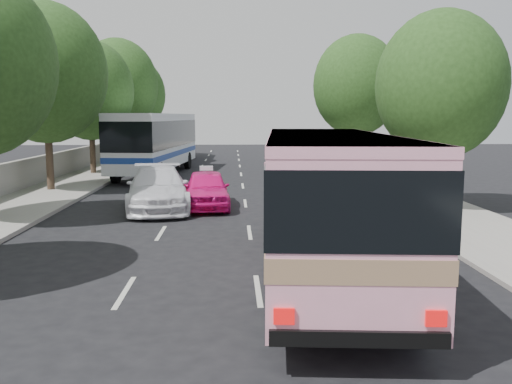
{
  "coord_description": "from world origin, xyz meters",
  "views": [
    {
      "loc": [
        0.46,
        -13.44,
        3.79
      ],
      "look_at": [
        1.13,
        2.16,
        1.6
      ],
      "focal_mm": 38.0,
      "sensor_mm": 36.0,
      "label": 1
    }
  ],
  "objects": [
    {
      "name": "pink_taxi",
      "position": [
        -0.64,
        8.97,
        0.78
      ],
      "size": [
        2.09,
        4.68,
        1.56
      ],
      "primitive_type": "imported",
      "rotation": [
        0.0,
        0.0,
        0.05
      ],
      "color": "#F61586",
      "rests_on": "ground"
    },
    {
      "name": "tree_left_c",
      "position": [
        -8.62,
        13.94,
        6.12
      ],
      "size": [
        6.0,
        6.0,
        9.35
      ],
      "color": "#38281E",
      "rests_on": "ground"
    },
    {
      "name": "tour_coach_front",
      "position": [
        -4.5,
        22.04,
        2.38
      ],
      "size": [
        4.19,
        13.43,
        3.95
      ],
      "rotation": [
        0.0,
        0.0,
        -0.1
      ],
      "color": "white",
      "rests_on": "ground"
    },
    {
      "name": "ground",
      "position": [
        0.0,
        0.0,
        0.0
      ],
      "size": [
        120.0,
        120.0,
        0.0
      ],
      "primitive_type": "plane",
      "color": "black",
      "rests_on": "ground"
    },
    {
      "name": "tour_coach_rear",
      "position": [
        -4.5,
        33.46,
        2.0
      ],
      "size": [
        2.56,
        11.15,
        3.33
      ],
      "rotation": [
        0.0,
        0.0,
        -0.01
      ],
      "color": "silver",
      "rests_on": "ground"
    },
    {
      "name": "low_wall",
      "position": [
        -10.3,
        20.0,
        0.9
      ],
      "size": [
        0.3,
        90.0,
        1.5
      ],
      "primitive_type": "cube",
      "color": "#9E998E",
      "rests_on": "sidewalk_left"
    },
    {
      "name": "pink_bus",
      "position": [
        2.65,
        -0.98,
        2.1
      ],
      "size": [
        3.54,
        10.78,
        3.38
      ],
      "rotation": [
        0.0,
        0.0,
        -0.08
      ],
      "color": "#FCA2BE",
      "rests_on": "ground"
    },
    {
      "name": "white_pickup",
      "position": [
        -2.61,
        8.64,
        0.86
      ],
      "size": [
        3.2,
        6.22,
        1.73
      ],
      "primitive_type": "imported",
      "rotation": [
        0.0,
        0.0,
        0.14
      ],
      "color": "white",
      "rests_on": "ground"
    },
    {
      "name": "tree_left_d",
      "position": [
        -8.52,
        21.94,
        5.63
      ],
      "size": [
        5.52,
        5.52,
        8.6
      ],
      "color": "#38281E",
      "rests_on": "ground"
    },
    {
      "name": "tree_left_f",
      "position": [
        -8.62,
        37.94,
        6.0
      ],
      "size": [
        5.88,
        5.88,
        9.16
      ],
      "color": "#38281E",
      "rests_on": "ground"
    },
    {
      "name": "taxi_roof_sign",
      "position": [
        -0.64,
        8.97,
        1.65
      ],
      "size": [
        0.56,
        0.21,
        0.18
      ],
      "primitive_type": "cube",
      "rotation": [
        0.0,
        0.0,
        0.05
      ],
      "color": "silver",
      "rests_on": "pink_taxi"
    },
    {
      "name": "tree_right_far",
      "position": [
        9.08,
        23.94,
        6.12
      ],
      "size": [
        6.0,
        6.0,
        9.35
      ],
      "color": "#38281E",
      "rests_on": "ground"
    },
    {
      "name": "sidewalk_left",
      "position": [
        -8.5,
        20.0,
        0.07
      ],
      "size": [
        4.0,
        90.0,
        0.15
      ],
      "primitive_type": "cube",
      "color": "#9E998E",
      "rests_on": "ground"
    },
    {
      "name": "tree_left_e",
      "position": [
        -8.42,
        29.94,
        6.43
      ],
      "size": [
        6.3,
        6.3,
        9.82
      ],
      "color": "#38281E",
      "rests_on": "ground"
    },
    {
      "name": "tree_right_near",
      "position": [
        8.78,
        7.94,
        5.2
      ],
      "size": [
        5.1,
        5.1,
        7.95
      ],
      "color": "#38281E",
      "rests_on": "ground"
    },
    {
      "name": "sidewalk_right",
      "position": [
        8.5,
        20.0,
        0.06
      ],
      "size": [
        4.0,
        90.0,
        0.12
      ],
      "primitive_type": "cube",
      "color": "#9E998E",
      "rests_on": "ground"
    }
  ]
}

